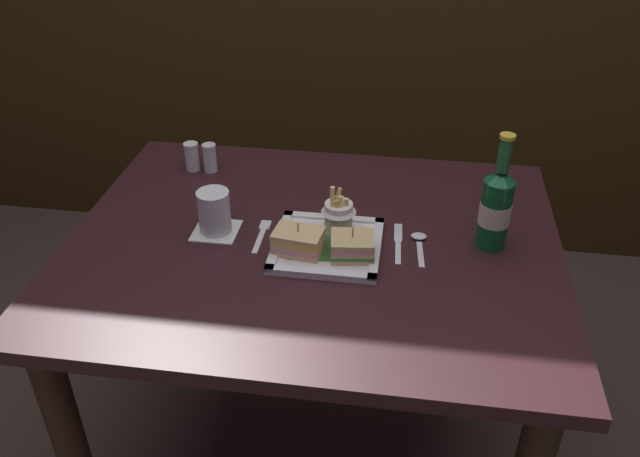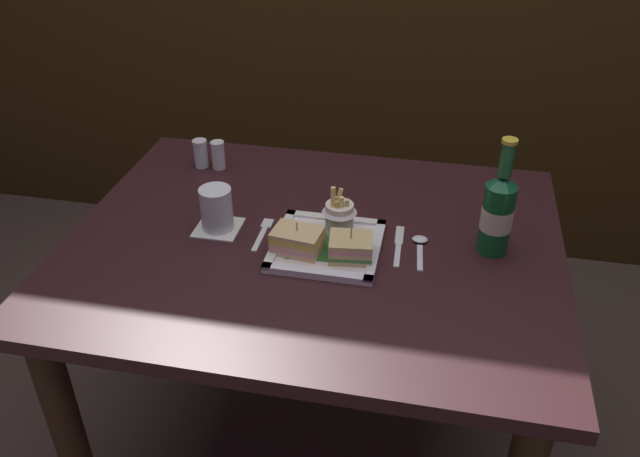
# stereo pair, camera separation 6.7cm
# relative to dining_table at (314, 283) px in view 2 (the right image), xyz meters

# --- Properties ---
(ground_plane) EXTENTS (6.00, 6.00, 0.00)m
(ground_plane) POSITION_rel_dining_table_xyz_m (0.00, 0.00, -0.60)
(ground_plane) COLOR #463A32
(dining_table) EXTENTS (1.09, 0.87, 0.73)m
(dining_table) POSITION_rel_dining_table_xyz_m (0.00, 0.00, 0.00)
(dining_table) COLOR black
(dining_table) RESTS_ON ground_plane
(square_plate) EXTENTS (0.23, 0.23, 0.02)m
(square_plate) POSITION_rel_dining_table_xyz_m (0.04, -0.03, 0.13)
(square_plate) COLOR white
(square_plate) RESTS_ON dining_table
(sandwich_half_left) EXTENTS (0.11, 0.08, 0.07)m
(sandwich_half_left) POSITION_rel_dining_table_xyz_m (-0.02, -0.06, 0.16)
(sandwich_half_left) COLOR #E5B97F
(sandwich_half_left) RESTS_ON square_plate
(sandwich_half_right) EXTENTS (0.10, 0.09, 0.07)m
(sandwich_half_right) POSITION_rel_dining_table_xyz_m (0.09, -0.06, 0.16)
(sandwich_half_right) COLOR #D5B677
(sandwich_half_right) RESTS_ON square_plate
(fries_cup) EXTENTS (0.08, 0.08, 0.12)m
(fries_cup) POSITION_rel_dining_table_xyz_m (0.05, 0.02, 0.19)
(fries_cup) COLOR silver
(fries_cup) RESTS_ON square_plate
(beer_bottle) EXTENTS (0.07, 0.07, 0.26)m
(beer_bottle) POSITION_rel_dining_table_xyz_m (0.39, 0.04, 0.22)
(beer_bottle) COLOR #105425
(beer_bottle) RESTS_ON dining_table
(drink_coaster) EXTENTS (0.10, 0.10, 0.00)m
(drink_coaster) POSITION_rel_dining_table_xyz_m (-0.22, 0.00, 0.13)
(drink_coaster) COLOR silver
(drink_coaster) RESTS_ON dining_table
(water_glass) EXTENTS (0.07, 0.07, 0.10)m
(water_glass) POSITION_rel_dining_table_xyz_m (-0.22, 0.00, 0.17)
(water_glass) COLOR silver
(water_glass) RESTS_ON dining_table
(fork) EXTENTS (0.02, 0.13, 0.00)m
(fork) POSITION_rel_dining_table_xyz_m (-0.12, 0.00, 0.13)
(fork) COLOR silver
(fork) RESTS_ON dining_table
(knife) EXTENTS (0.02, 0.16, 0.00)m
(knife) POSITION_rel_dining_table_xyz_m (0.19, 0.02, 0.13)
(knife) COLOR silver
(knife) RESTS_ON dining_table
(spoon) EXTENTS (0.03, 0.13, 0.01)m
(spoon) POSITION_rel_dining_table_xyz_m (0.23, 0.02, 0.13)
(spoon) COLOR silver
(spoon) RESTS_ON dining_table
(salt_shaker) EXTENTS (0.04, 0.04, 0.08)m
(salt_shaker) POSITION_rel_dining_table_xyz_m (-0.37, 0.28, 0.16)
(salt_shaker) COLOR silver
(salt_shaker) RESTS_ON dining_table
(pepper_shaker) EXTENTS (0.04, 0.04, 0.08)m
(pepper_shaker) POSITION_rel_dining_table_xyz_m (-0.32, 0.28, 0.16)
(pepper_shaker) COLOR silver
(pepper_shaker) RESTS_ON dining_table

